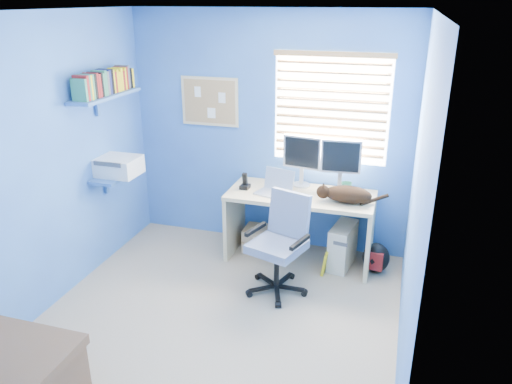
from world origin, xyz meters
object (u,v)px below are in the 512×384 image
(laptop, at_px, (273,184))
(cat, at_px, (348,194))
(desk, at_px, (300,227))
(office_chair, at_px, (280,256))
(tower_pc, at_px, (343,246))

(laptop, bearing_deg, cat, 15.62)
(desk, xyz_separation_m, office_chair, (-0.05, -0.64, -0.02))
(tower_pc, bearing_deg, desk, -172.44)
(office_chair, bearing_deg, tower_pc, 50.83)
(desk, xyz_separation_m, cat, (0.48, -0.09, 0.45))
(desk, relative_size, laptop, 4.47)
(cat, bearing_deg, desk, 161.12)
(cat, height_order, tower_pc, cat)
(desk, xyz_separation_m, laptop, (-0.27, -0.09, 0.48))
(laptop, xyz_separation_m, office_chair, (0.21, -0.54, -0.50))
(tower_pc, relative_size, office_chair, 0.48)
(cat, bearing_deg, office_chair, -142.35)
(desk, bearing_deg, tower_pc, -1.80)
(tower_pc, distance_m, office_chair, 0.81)
(laptop, height_order, office_chair, laptop)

